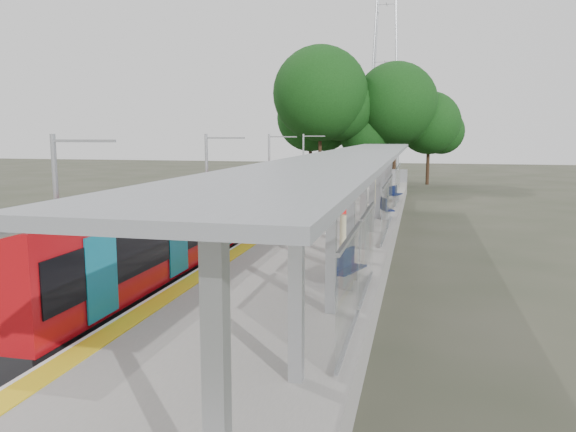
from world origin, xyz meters
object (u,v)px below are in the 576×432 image
object	(u,v)px
bench_near	(346,267)
info_pillar_near	(346,236)
litter_bin	(369,215)
bench_far	(395,193)
train	(217,211)
bench_mid	(384,207)
info_pillar_far	(376,191)

from	to	relation	value
bench_near	info_pillar_near	distance (m)	3.50
litter_bin	bench_far	bearing A→B (deg)	85.35
info_pillar_near	train	bearing A→B (deg)	149.28
bench_mid	info_pillar_far	world-z (taller)	info_pillar_far
bench_near	litter_bin	distance (m)	11.41
litter_bin	bench_mid	bearing A→B (deg)	74.75
info_pillar_near	litter_bin	size ratio (longest dim) A/B	2.17
bench_near	bench_far	size ratio (longest dim) A/B	1.00
bench_near	bench_mid	world-z (taller)	bench_mid
bench_mid	litter_bin	xyz separation A→B (m)	(-0.60, -2.19, -0.15)
train	info_pillar_far	world-z (taller)	train
info_pillar_near	bench_mid	bearing A→B (deg)	83.87
bench_far	info_pillar_near	size ratio (longest dim) A/B	0.84
train	info_pillar_far	xyz separation A→B (m)	(5.89, 12.82, -0.22)
info_pillar_near	info_pillar_far	size ratio (longest dim) A/B	0.98
bench_far	info_pillar_near	bearing A→B (deg)	-77.93
info_pillar_far	litter_bin	xyz separation A→B (m)	(0.33, -8.21, -0.40)
bench_near	info_pillar_near	size ratio (longest dim) A/B	0.84
train	info_pillar_far	distance (m)	14.11
train	litter_bin	world-z (taller)	train
train	bench_far	size ratio (longest dim) A/B	17.60
info_pillar_far	bench_near	bearing A→B (deg)	-68.34
bench_mid	litter_bin	distance (m)	2.28
bench_far	litter_bin	xyz separation A→B (m)	(-0.80, -9.88, -0.11)
bench_near	info_pillar_near	world-z (taller)	info_pillar_near
bench_near	bench_mid	distance (m)	13.60
bench_near	info_pillar_far	bearing A→B (deg)	110.95
info_pillar_near	litter_bin	xyz separation A→B (m)	(0.15, 7.94, -0.38)
bench_far	litter_bin	distance (m)	9.91
bench_near	litter_bin	bearing A→B (deg)	110.68
train	info_pillar_near	distance (m)	6.93
bench_mid	info_pillar_far	bearing A→B (deg)	80.16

